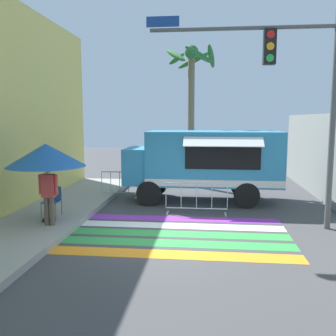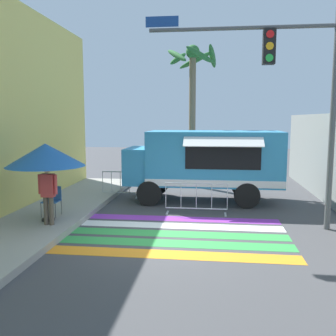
# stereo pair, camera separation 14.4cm
# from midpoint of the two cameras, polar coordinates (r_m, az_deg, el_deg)

# --- Properties ---
(ground_plane) EXTENTS (60.00, 60.00, 0.00)m
(ground_plane) POSITION_cam_midpoint_polar(r_m,az_deg,el_deg) (9.83, -0.71, -10.40)
(ground_plane) COLOR #424244
(crosswalk_painted) EXTENTS (6.40, 3.60, 0.01)m
(crosswalk_painted) POSITION_cam_midpoint_polar(r_m,az_deg,el_deg) (10.06, -0.54, -9.96)
(crosswalk_painted) COLOR orange
(crosswalk_painted) RESTS_ON ground_plane
(food_truck) EXTENTS (5.60, 2.60, 2.58)m
(food_truck) POSITION_cam_midpoint_polar(r_m,az_deg,el_deg) (13.75, 4.87, 1.26)
(food_truck) COLOR #338CBF
(food_truck) RESTS_ON ground_plane
(traffic_signal_pole) EXTENTS (5.11, 0.29, 5.86)m
(traffic_signal_pole) POSITION_cam_midpoint_polar(r_m,az_deg,el_deg) (10.75, 18.23, 12.52)
(traffic_signal_pole) COLOR #515456
(traffic_signal_pole) RESTS_ON ground_plane
(patio_umbrella) EXTENTS (2.16, 2.16, 2.18)m
(patio_umbrella) POSITION_cam_midpoint_polar(r_m,az_deg,el_deg) (10.82, -18.48, 1.86)
(patio_umbrella) COLOR black
(patio_umbrella) RESTS_ON sidewalk_left
(folding_chair) EXTENTS (0.46, 0.46, 0.86)m
(folding_chair) POSITION_cam_midpoint_polar(r_m,az_deg,el_deg) (11.61, -17.54, -4.45)
(folding_chair) COLOR #4C4C51
(folding_chair) RESTS_ON sidewalk_left
(vendor_person) EXTENTS (0.53, 0.22, 1.64)m
(vendor_person) POSITION_cam_midpoint_polar(r_m,az_deg,el_deg) (10.51, -18.12, -3.39)
(vendor_person) COLOR brown
(vendor_person) RESTS_ON sidewalk_left
(barricade_front) EXTENTS (1.98, 0.44, 1.01)m
(barricade_front) POSITION_cam_midpoint_polar(r_m,az_deg,el_deg) (11.97, 4.01, -4.69)
(barricade_front) COLOR #B7BABF
(barricade_front) RESTS_ON ground_plane
(barricade_side) EXTENTS (1.44, 0.44, 1.01)m
(barricade_side) POSITION_cam_midpoint_polar(r_m,az_deg,el_deg) (14.62, -7.66, -2.59)
(barricade_side) COLOR #B7BABF
(barricade_side) RESTS_ON ground_plane
(palm_tree) EXTENTS (2.29, 2.22, 6.21)m
(palm_tree) POSITION_cam_midpoint_polar(r_m,az_deg,el_deg) (16.83, 3.32, 12.67)
(palm_tree) COLOR #7A664C
(palm_tree) RESTS_ON ground_plane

